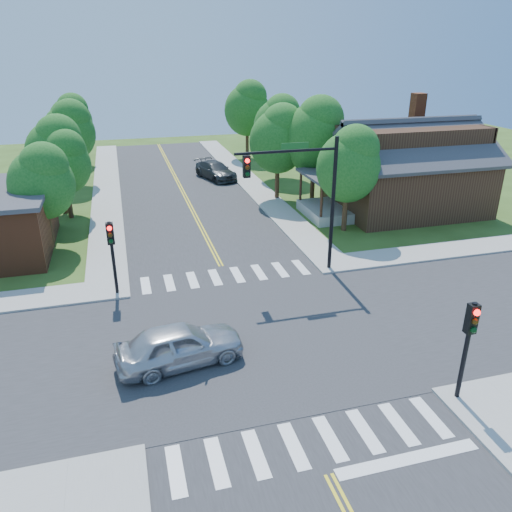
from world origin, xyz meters
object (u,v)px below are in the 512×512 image
object	(u,v)px
signal_mast_ne	(303,185)
signal_pole_se	(469,334)
car_silver	(180,346)
car_dgrey	(216,171)
signal_pole_nw	(112,245)
house_ne	(406,165)

from	to	relation	value
signal_mast_ne	signal_pole_se	xyz separation A→B (m)	(1.69, -11.21, -2.19)
car_silver	car_dgrey	size ratio (longest dim) A/B	0.92
signal_pole_se	signal_pole_nw	size ratio (longest dim) A/B	1.00
signal_mast_ne	house_ne	size ratio (longest dim) A/B	0.55
house_ne	car_dgrey	bearing A→B (deg)	133.05
signal_pole_se	car_dgrey	distance (m)	32.41
signal_mast_ne	house_ne	world-z (taller)	signal_mast_ne
signal_mast_ne	car_silver	world-z (taller)	signal_mast_ne
house_ne	car_dgrey	world-z (taller)	house_ne
house_ne	car_dgrey	distance (m)	17.20
signal_mast_ne	signal_pole_nw	world-z (taller)	signal_mast_ne
house_ne	car_silver	xyz separation A→B (m)	(-18.47, -15.19, -2.50)
house_ne	car_silver	size ratio (longest dim) A/B	2.55
signal_mast_ne	signal_pole_nw	size ratio (longest dim) A/B	1.89
signal_mast_ne	signal_pole_se	distance (m)	11.55
car_silver	car_dgrey	world-z (taller)	car_silver
signal_pole_se	signal_mast_ne	bearing A→B (deg)	98.56
house_ne	signal_mast_ne	bearing A→B (deg)	-142.32
signal_mast_ne	house_ne	bearing A→B (deg)	37.68
signal_pole_nw	house_ne	bearing A→B (deg)	22.69
signal_mast_ne	signal_pole_se	size ratio (longest dim) A/B	1.89
signal_mast_ne	car_silver	distance (m)	10.58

